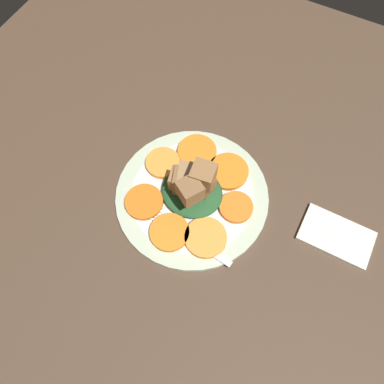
# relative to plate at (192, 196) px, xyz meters

# --- Properties ---
(table_slab) EXTENTS (1.20, 1.20, 0.02)m
(table_slab) POSITION_rel_plate_xyz_m (0.00, 0.00, -0.02)
(table_slab) COLOR #4C3828
(table_slab) RESTS_ON ground
(plate) EXTENTS (0.28, 0.28, 0.01)m
(plate) POSITION_rel_plate_xyz_m (0.00, 0.00, 0.00)
(plate) COLOR beige
(plate) RESTS_ON table_slab
(carrot_slice_0) EXTENTS (0.07, 0.07, 0.01)m
(carrot_slice_0) POSITION_rel_plate_xyz_m (-0.00, -0.08, 0.01)
(carrot_slice_0) COLOR orange
(carrot_slice_0) RESTS_ON plate
(carrot_slice_1) EXTENTS (0.07, 0.07, 0.01)m
(carrot_slice_1) POSITION_rel_plate_xyz_m (0.06, -0.06, 0.01)
(carrot_slice_1) COLOR #F99439
(carrot_slice_1) RESTS_ON plate
(carrot_slice_2) EXTENTS (0.06, 0.06, 0.01)m
(carrot_slice_2) POSITION_rel_plate_xyz_m (0.08, 0.01, 0.01)
(carrot_slice_2) COLOR orange
(carrot_slice_2) RESTS_ON plate
(carrot_slice_3) EXTENTS (0.08, 0.08, 0.01)m
(carrot_slice_3) POSITION_rel_plate_xyz_m (0.04, 0.07, 0.01)
(carrot_slice_3) COLOR orange
(carrot_slice_3) RESTS_ON plate
(carrot_slice_4) EXTENTS (0.07, 0.07, 0.01)m
(carrot_slice_4) POSITION_rel_plate_xyz_m (-0.03, 0.08, 0.01)
(carrot_slice_4) COLOR orange
(carrot_slice_4) RESTS_ON plate
(carrot_slice_5) EXTENTS (0.06, 0.06, 0.01)m
(carrot_slice_5) POSITION_rel_plate_xyz_m (-0.08, 0.03, 0.01)
(carrot_slice_5) COLOR orange
(carrot_slice_5) RESTS_ON plate
(carrot_slice_6) EXTENTS (0.07, 0.07, 0.01)m
(carrot_slice_6) POSITION_rel_plate_xyz_m (-0.07, -0.05, 0.01)
(carrot_slice_6) COLOR orange
(carrot_slice_6) RESTS_ON plate
(center_pile) EXTENTS (0.11, 0.10, 0.10)m
(center_pile) POSITION_rel_plate_xyz_m (-0.00, 0.00, 0.04)
(center_pile) COLOR #235128
(center_pile) RESTS_ON plate
(fork) EXTENTS (0.20, 0.04, 0.00)m
(fork) POSITION_rel_plate_xyz_m (0.01, -0.07, 0.01)
(fork) COLOR silver
(fork) RESTS_ON plate
(napkin) EXTENTS (0.12, 0.07, 0.01)m
(napkin) POSITION_rel_plate_xyz_m (0.26, 0.05, -0.00)
(napkin) COLOR silver
(napkin) RESTS_ON table_slab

